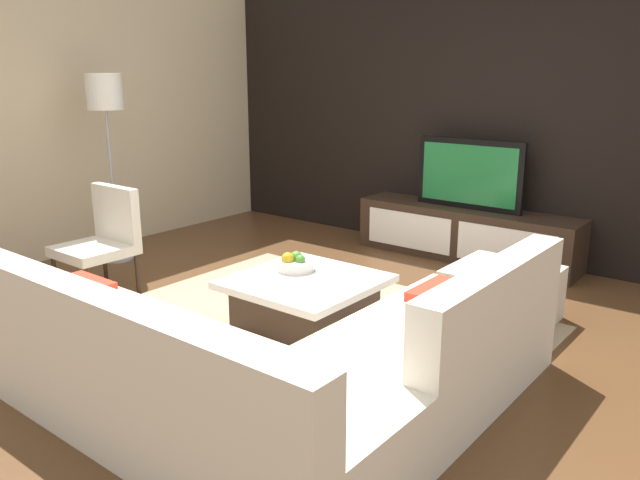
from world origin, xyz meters
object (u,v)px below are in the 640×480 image
floor_lamp (105,104)px  fruit_bowl (295,263)px  media_console (466,234)px  sectional_couch (277,367)px  television (469,174)px  ottoman (501,295)px  accent_chair_near (104,235)px  coffee_table (306,302)px

floor_lamp → fruit_bowl: (2.32, -0.08, -1.05)m
media_console → sectional_couch: sectional_couch is taller
media_console → floor_lamp: 3.57m
television → ottoman: size_ratio=1.51×
television → floor_lamp: size_ratio=0.60×
sectional_couch → fruit_bowl: bearing=126.8°
media_console → fruit_bowl: (-0.28, -2.20, 0.18)m
floor_lamp → accent_chair_near: bearing=-39.2°
coffee_table → sectional_couch: bearing=-57.5°
accent_chair_near → floor_lamp: floor_lamp is taller
television → coffee_table: (-0.10, -2.30, -0.63)m
television → floor_lamp: bearing=-140.8°
media_console → coffee_table: media_console is taller
floor_lamp → fruit_bowl: bearing=-1.9°
floor_lamp → fruit_bowl: size_ratio=6.24×
sectional_couch → coffee_table: sectional_couch is taller
floor_lamp → sectional_couch: bearing=-20.3°
media_console → coffee_table: size_ratio=2.27×
media_console → accent_chair_near: (-1.88, -2.71, 0.24)m
media_console → floor_lamp: size_ratio=1.23×
media_console → floor_lamp: floor_lamp is taller
sectional_couch → floor_lamp: floor_lamp is taller
television → fruit_bowl: 2.25m
coffee_table → floor_lamp: (-2.50, 0.17, 1.28)m
coffee_table → ottoman: 1.43m
television → ottoman: 1.70m
accent_chair_near → floor_lamp: bearing=129.9°
ottoman → sectional_couch: bearing=-101.0°
media_console → ottoman: 1.58m
media_console → television: 0.58m
ottoman → coffee_table: bearing=-135.3°
sectional_couch → ottoman: (0.39, 1.99, -0.08)m
ottoman → fruit_bowl: bearing=-142.9°
television → accent_chair_near: size_ratio=1.21×
media_console → accent_chair_near: bearing=-124.7°
accent_chair_near → coffee_table: bearing=2.2°
television → coffee_table: bearing=-92.5°
television → accent_chair_near: 3.32m
coffee_table → accent_chair_near: (-1.78, -0.41, 0.29)m
television → fruit_bowl: television is taller
sectional_couch → ottoman: 2.03m
floor_lamp → fruit_bowl: 2.55m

